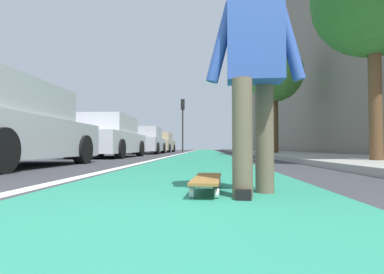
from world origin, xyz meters
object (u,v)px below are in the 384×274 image
at_px(skateboard, 207,180).
at_px(skater_person, 254,66).
at_px(parked_car_near, 1,127).
at_px(traffic_light, 183,115).
at_px(parked_car_far, 145,141).
at_px(street_tree_mid, 274,74).
at_px(pedestrian_distant, 268,135).
at_px(parked_car_end, 160,143).
at_px(parked_car_mid, 109,138).

height_order(skateboard, skater_person, skater_person).
distance_m(parked_car_near, traffic_light, 18.71).
relative_size(parked_car_far, street_tree_mid, 0.86).
bearing_deg(pedestrian_distant, street_tree_mid, -161.33).
relative_size(parked_car_end, traffic_light, 1.12).
bearing_deg(traffic_light, street_tree_mid, -151.08).
height_order(skater_person, parked_car_mid, skater_person).
height_order(parked_car_near, traffic_light, traffic_light).
distance_m(parked_car_end, pedestrian_distant, 10.28).
xyz_separation_m(skateboard, parked_car_near, (2.77, 3.57, 0.60)).
distance_m(parked_car_near, parked_car_mid, 5.65).
relative_size(parked_car_near, parked_car_far, 0.96).
bearing_deg(parked_car_far, skateboard, -166.65).
height_order(skater_person, traffic_light, traffic_light).
bearing_deg(parked_car_near, parked_car_end, 0.00).
distance_m(parked_car_near, street_tree_mid, 11.96).
relative_size(skater_person, parked_car_near, 0.39).
relative_size(parked_car_mid, street_tree_mid, 0.87).
xyz_separation_m(skateboard, parked_car_far, (14.69, 3.49, 0.61)).
relative_size(parked_car_mid, pedestrian_distant, 2.71).
xyz_separation_m(parked_car_near, parked_car_end, (17.90, 0.00, -0.00)).
relative_size(parked_car_far, pedestrian_distant, 2.70).
xyz_separation_m(parked_car_mid, traffic_light, (12.86, -1.62, 2.13)).
relative_size(traffic_light, pedestrian_distant, 2.47).
bearing_deg(street_tree_mid, parked_car_far, 69.17).
height_order(parked_car_end, traffic_light, traffic_light).
height_order(skater_person, parked_car_near, skater_person).
bearing_deg(parked_car_near, parked_car_mid, -0.68).
xyz_separation_m(parked_car_far, parked_car_end, (5.98, 0.08, -0.01)).
distance_m(parked_car_mid, parked_car_end, 12.25).
bearing_deg(skater_person, parked_car_near, 53.26).
distance_m(skater_person, parked_car_end, 21.19).
relative_size(parked_car_end, street_tree_mid, 0.88).
xyz_separation_m(skateboard, skater_person, (-0.15, -0.35, 0.84)).
relative_size(skateboard, street_tree_mid, 0.16).
xyz_separation_m(street_tree_mid, pedestrian_distant, (0.58, 0.20, -2.86)).
relative_size(traffic_light, street_tree_mid, 0.79).
xyz_separation_m(parked_car_near, pedestrian_distant, (9.97, -6.53, 0.25)).
xyz_separation_m(parked_car_mid, pedestrian_distant, (4.32, -6.47, 0.24)).
bearing_deg(parked_car_end, skater_person, -169.35).
relative_size(skateboard, parked_car_end, 0.19).
bearing_deg(traffic_light, parked_car_mid, 172.80).
height_order(parked_car_far, traffic_light, traffic_light).
bearing_deg(parked_car_end, traffic_light, -70.14).
xyz_separation_m(skater_person, parked_car_end, (20.82, 3.92, -0.24)).
distance_m(parked_car_far, street_tree_mid, 7.76).
bearing_deg(pedestrian_distant, skater_person, 168.51).
bearing_deg(parked_car_far, parked_car_near, 179.60).
xyz_separation_m(skater_person, parked_car_near, (2.92, 3.92, -0.24)).
height_order(parked_car_far, parked_car_end, parked_car_far).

